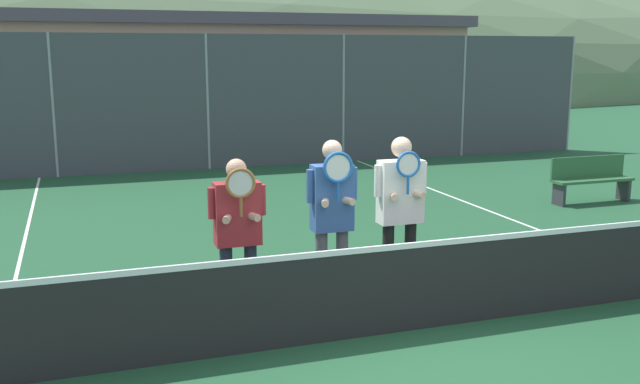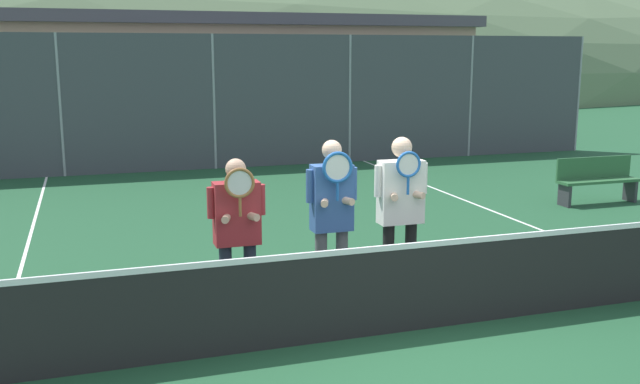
{
  "view_description": "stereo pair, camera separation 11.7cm",
  "coord_description": "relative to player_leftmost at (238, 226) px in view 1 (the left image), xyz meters",
  "views": [
    {
      "loc": [
        -3.0,
        -6.09,
        2.76
      ],
      "look_at": [
        -0.53,
        1.04,
        1.26
      ],
      "focal_mm": 40.0,
      "sensor_mm": 36.0,
      "label": 1
    },
    {
      "loc": [
        -2.89,
        -6.13,
        2.76
      ],
      "look_at": [
        -0.53,
        1.04,
        1.26
      ],
      "focal_mm": 40.0,
      "sensor_mm": 36.0,
      "label": 2
    }
  ],
  "objects": [
    {
      "name": "ground_plane",
      "position": [
        1.49,
        -0.83,
        -1.01
      ],
      "size": [
        120.0,
        120.0,
        0.0
      ],
      "primitive_type": "plane",
      "color": "#1E4C2D"
    },
    {
      "name": "tennis_net",
      "position": [
        1.49,
        -0.83,
        -0.54
      ],
      "size": [
        10.23,
        0.09,
        1.01
      ],
      "color": "gray",
      "rests_on": "ground_plane"
    },
    {
      "name": "player_leftmost",
      "position": [
        0.0,
        0.0,
        0.0
      ],
      "size": [
        0.6,
        0.34,
        1.7
      ],
      "color": "#232838",
      "rests_on": "ground_plane"
    },
    {
      "name": "hill_distant",
      "position": [
        1.49,
        56.42,
        -1.01
      ],
      "size": [
        128.81,
        71.56,
        25.05
      ],
      "color": "#5B7551",
      "rests_on": "ground_plane"
    },
    {
      "name": "car_left_of_center",
      "position": [
        0.18,
        12.82,
        -0.13
      ],
      "size": [
        4.52,
        1.93,
        1.72
      ],
      "color": "silver",
      "rests_on": "ground_plane"
    },
    {
      "name": "court_line_left_sideline",
      "position": [
        -2.31,
        2.17,
        -1.01
      ],
      "size": [
        0.05,
        16.0,
        0.01
      ],
      "primitive_type": "cube",
      "color": "white",
      "rests_on": "ground_plane"
    },
    {
      "name": "player_center_left",
      "position": [
        1.01,
        -0.03,
        0.08
      ],
      "size": [
        0.56,
        0.34,
        1.85
      ],
      "color": "#56565B",
      "rests_on": "ground_plane"
    },
    {
      "name": "bench_courtside",
      "position": [
        7.47,
        3.7,
        -0.56
      ],
      "size": [
        1.61,
        0.36,
        0.85
      ],
      "color": "#2D6038",
      "rests_on": "ground_plane"
    },
    {
      "name": "court_line_right_sideline",
      "position": [
        5.29,
        2.17,
        -1.01
      ],
      "size": [
        0.05,
        16.0,
        0.01
      ],
      "primitive_type": "cube",
      "color": "white",
      "rests_on": "ground_plane"
    },
    {
      "name": "player_center_right",
      "position": [
        1.85,
        0.06,
        0.09
      ],
      "size": [
        0.63,
        0.34,
        1.85
      ],
      "color": "black",
      "rests_on": "ground_plane"
    },
    {
      "name": "car_center",
      "position": [
        5.18,
        12.77,
        -0.15
      ],
      "size": [
        4.66,
        1.95,
        1.67
      ],
      "color": "navy",
      "rests_on": "ground_plane"
    },
    {
      "name": "fence_back",
      "position": [
        1.49,
        9.83,
        0.57
      ],
      "size": [
        20.55,
        0.06,
        3.16
      ],
      "color": "gray",
      "rests_on": "ground_plane"
    },
    {
      "name": "clubhouse_building",
      "position": [
        2.86,
        17.48,
        0.98
      ],
      "size": [
        17.57,
        5.5,
        3.94
      ],
      "color": "tan",
      "rests_on": "ground_plane"
    },
    {
      "name": "car_right_of_center",
      "position": [
        10.24,
        13.06,
        -0.14
      ],
      "size": [
        4.64,
        2.01,
        1.71
      ],
      "color": "slate",
      "rests_on": "ground_plane"
    }
  ]
}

